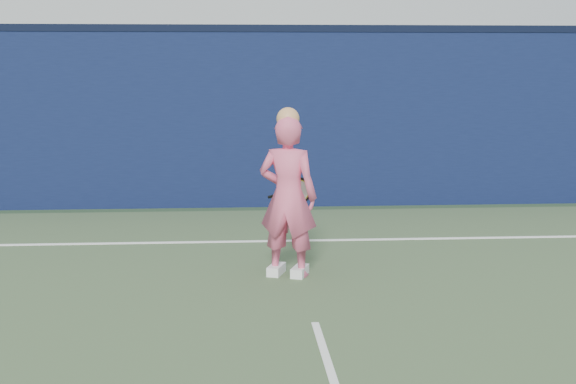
{
  "coord_description": "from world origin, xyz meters",
  "views": [
    {
      "loc": [
        -0.64,
        -5.14,
        2.07
      ],
      "look_at": [
        -0.11,
        2.49,
        0.83
      ],
      "focal_mm": 50.0,
      "sensor_mm": 36.0,
      "label": 1
    }
  ],
  "objects": [
    {
      "name": "ground",
      "position": [
        0.0,
        0.0,
        0.0
      ],
      "size": [
        80.0,
        80.0,
        0.0
      ],
      "primitive_type": "plane",
      "color": "#294228",
      "rests_on": "ground"
    },
    {
      "name": "backstop_wall",
      "position": [
        0.0,
        6.5,
        1.25
      ],
      "size": [
        24.0,
        0.4,
        2.5
      ],
      "primitive_type": "cube",
      "color": "#0C1538",
      "rests_on": "ground"
    },
    {
      "name": "player",
      "position": [
        -0.11,
        2.49,
        0.79
      ],
      "size": [
        0.67,
        0.55,
        1.65
      ],
      "rotation": [
        0.0,
        0.0,
        2.8
      ],
      "color": "#E3587E",
      "rests_on": "ground"
    },
    {
      "name": "wall_cap",
      "position": [
        0.0,
        6.5,
        2.55
      ],
      "size": [
        24.0,
        0.42,
        0.1
      ],
      "primitive_type": "cube",
      "color": "black",
      "rests_on": "backstop_wall"
    },
    {
      "name": "racket",
      "position": [
        0.0,
        2.88,
        0.78
      ],
      "size": [
        0.45,
        0.3,
        0.27
      ],
      "rotation": [
        0.0,
        0.0,
        -0.65
      ],
      "color": "black",
      "rests_on": "ground"
    }
  ]
}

